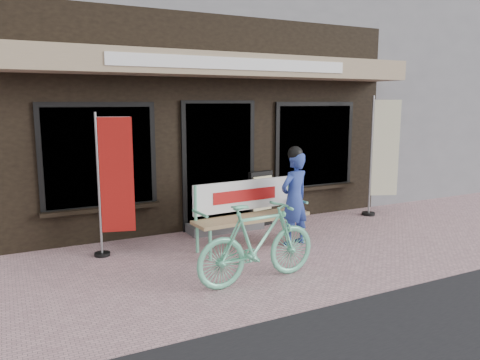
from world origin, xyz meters
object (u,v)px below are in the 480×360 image
nobori_red (114,183)px  menu_stand (261,198)px  nobori_cream (383,154)px  person (294,197)px  bicycle (258,243)px  bench (249,208)px

nobori_red → menu_stand: size_ratio=2.08×
nobori_cream → person: bearing=-140.6°
bicycle → nobori_red: bearing=32.5°
person → nobori_red: 2.67m
bicycle → nobori_red: size_ratio=0.81×
bench → bicycle: bench is taller
nobori_red → menu_stand: 2.72m
bench → menu_stand: 1.17m
person → nobori_cream: bearing=3.5°
nobori_cream → menu_stand: nobori_cream is taller
bench → person: size_ratio=1.22×
bicycle → menu_stand: size_ratio=1.68×
nobori_red → nobori_cream: (5.11, 0.11, 0.13)m
bench → person: 0.72m
bench → nobori_red: (-1.90, 0.48, 0.47)m
bench → bicycle: bearing=-117.6°
nobori_red → nobori_cream: bearing=16.1°
nobori_red → nobori_cream: nobori_cream is taller
menu_stand → nobori_red: bearing=178.3°
nobori_cream → menu_stand: size_ratio=2.34×
nobori_red → nobori_cream: size_ratio=0.89×
nobori_cream → bicycle: bearing=-131.9°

